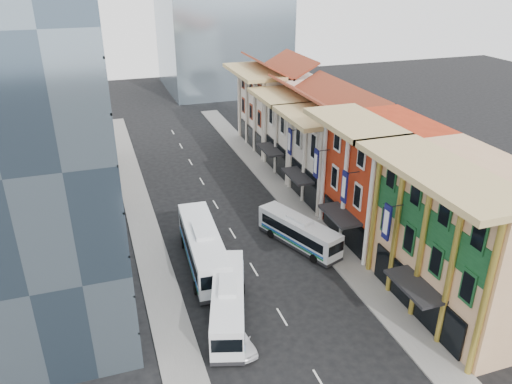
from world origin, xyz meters
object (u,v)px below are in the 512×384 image
object	(u,v)px
bus_right	(299,231)
sedan_left	(237,338)
office_tower	(23,114)
bus_left_near	(228,301)
bus_left_far	(203,247)
shophouse_tan	(468,241)

from	to	relation	value
bus_right	sedan_left	distance (m)	15.25
office_tower	sedan_left	distance (m)	23.11
bus_left_near	bus_left_far	world-z (taller)	bus_left_far
office_tower	bus_right	distance (m)	26.25
bus_left_near	sedan_left	xyz separation A→B (m)	(-0.26, -3.13, -0.96)
shophouse_tan	bus_left_near	distance (m)	19.01
office_tower	bus_left_near	xyz separation A→B (m)	(12.95, -9.88, -13.31)
shophouse_tan	office_tower	world-z (taller)	office_tower
bus_right	sedan_left	world-z (taller)	bus_right
office_tower	bus_left_far	bearing A→B (deg)	-8.42
office_tower	sedan_left	xyz separation A→B (m)	(12.69, -13.01, -14.27)
bus_right	shophouse_tan	bearing A→B (deg)	-77.24
office_tower	bus_left_near	world-z (taller)	office_tower
bus_left_far	bus_right	world-z (taller)	bus_left_far
office_tower	bus_right	bearing A→B (deg)	-3.47
bus_left_near	shophouse_tan	bearing A→B (deg)	3.75
office_tower	bus_left_near	size ratio (longest dim) A/B	2.84
bus_left_near	bus_left_far	size ratio (longest dim) A/B	0.86
shophouse_tan	bus_left_far	distance (m)	22.18
bus_left_far	sedan_left	distance (m)	11.18
bus_left_far	sedan_left	xyz separation A→B (m)	(-0.16, -11.11, -1.24)
bus_left_near	bus_right	bearing A→B (deg)	58.34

